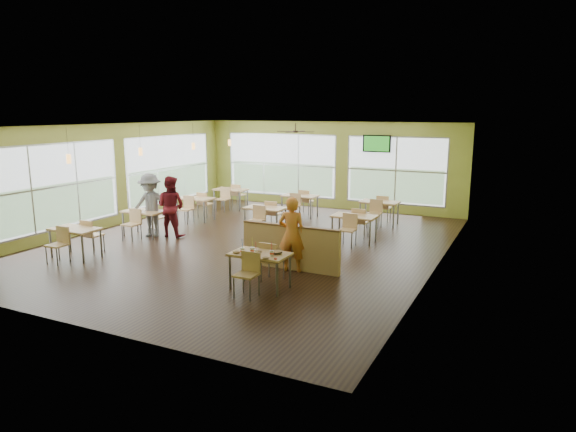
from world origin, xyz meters
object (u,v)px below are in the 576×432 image
object	(u,v)px
main_table	(260,259)
man_plaid	(292,234)
half_wall_divider	(291,247)
food_basket	(277,252)

from	to	relation	value
main_table	man_plaid	size ratio (longest dim) A/B	0.89
main_table	half_wall_divider	distance (m)	1.45
man_plaid	food_basket	size ratio (longest dim) A/B	7.03
half_wall_divider	man_plaid	xyz separation A→B (m)	(0.08, -0.10, 0.33)
main_table	half_wall_divider	bearing A→B (deg)	90.00
food_basket	half_wall_divider	bearing A→B (deg)	103.72
half_wall_divider	food_basket	distance (m)	1.41
main_table	half_wall_divider	size ratio (longest dim) A/B	0.63
half_wall_divider	food_basket	bearing A→B (deg)	-76.28
main_table	man_plaid	bearing A→B (deg)	86.69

